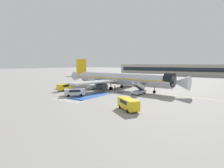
{
  "coord_description": "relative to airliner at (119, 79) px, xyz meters",
  "views": [
    {
      "loc": [
        30.22,
        -47.87,
        8.31
      ],
      "look_at": [
        -2.77,
        -0.56,
        1.71
      ],
      "focal_mm": 28.0,
      "sensor_mm": 36.0,
      "label": 1
    }
  ],
  "objects": [
    {
      "name": "apron_walkway_bar_6",
      "position": [
        3.61,
        -21.2,
        -3.49
      ],
      "size": [
        0.44,
        3.6,
        0.01
      ],
      "primitive_type": "cube",
      "color": "silver",
      "rests_on": "ground_plane"
    },
    {
      "name": "ground_plane",
      "position": [
        0.61,
        -0.45,
        -3.5
      ],
      "size": [
        600.0,
        600.0,
        0.0
      ],
      "primitive_type": "plane",
      "color": "gray"
    },
    {
      "name": "apron_stand_patch_blue",
      "position": [
        0.61,
        -14.36,
        -3.49
      ],
      "size": [
        4.92,
        12.76,
        0.01
      ],
      "primitive_type": "cube",
      "color": "#2856A8",
      "rests_on": "ground_plane"
    },
    {
      "name": "ground_crew_0",
      "position": [
        -2.65,
        -4.66,
        -2.59
      ],
      "size": [
        0.43,
        0.48,
        1.59
      ],
      "rotation": [
        0.0,
        0.0,
        5.32
      ],
      "color": "#2D2D33",
      "rests_on": "ground_plane"
    },
    {
      "name": "service_van_0",
      "position": [
        -2.74,
        -17.15,
        -2.34
      ],
      "size": [
        4.73,
        5.03,
        1.91
      ],
      "rotation": [
        0.0,
        0.0,
        2.42
      ],
      "color": "silver",
      "rests_on": "ground_plane"
    },
    {
      "name": "service_van_1",
      "position": [
        -12.35,
        -12.59,
        -2.22
      ],
      "size": [
        2.41,
        4.76,
        2.13
      ],
      "rotation": [
        0.0,
        0.0,
        3.28
      ],
      "color": "yellow",
      "rests_on": "ground_plane"
    },
    {
      "name": "boarding_stairs_forward",
      "position": [
        9.67,
        -5.17,
        -2.54
      ],
      "size": [
        2.52,
        5.35,
        3.74
      ],
      "rotation": [
        0.0,
        0.0,
        -0.07
      ],
      "color": "#ADB2BA",
      "rests_on": "ground_plane"
    },
    {
      "name": "ground_crew_1",
      "position": [
        0.95,
        -3.92,
        -2.42
      ],
      "size": [
        0.28,
        0.46,
        1.85
      ],
      "rotation": [
        0.0,
        0.0,
        1.7
      ],
      "color": "#2D2D33",
      "rests_on": "ground_plane"
    },
    {
      "name": "fuel_tanker",
      "position": [
        -5.96,
        20.96,
        -1.75
      ],
      "size": [
        9.25,
        3.74,
        3.46
      ],
      "rotation": [
        0.0,
        0.0,
        -1.72
      ],
      "color": "#38383D",
      "rests_on": "ground_plane"
    },
    {
      "name": "apron_leadline_yellow",
      "position": [
        0.61,
        -0.04,
        -3.49
      ],
      "size": [
        77.95,
        5.41,
        0.01
      ],
      "primitive_type": "cube",
      "rotation": [
        0.0,
        0.0,
        -1.64
      ],
      "color": "gold",
      "rests_on": "ground_plane"
    },
    {
      "name": "terminal_building",
      "position": [
        7.29,
        87.98,
        0.57
      ],
      "size": [
        115.26,
        12.1,
        8.13
      ],
      "color": "#B2AD9E",
      "rests_on": "ground_plane"
    },
    {
      "name": "boarding_stairs_aft",
      "position": [
        -7.35,
        -4.03,
        -2.53
      ],
      "size": [
        2.52,
        5.35,
        3.82
      ],
      "rotation": [
        0.0,
        0.0,
        -0.07
      ],
      "color": "#ADB2BA",
      "rests_on": "ground_plane"
    },
    {
      "name": "airliner",
      "position": [
        0.0,
        0.0,
        0.0
      ],
      "size": [
        44.47,
        33.41,
        10.28
      ],
      "rotation": [
        0.0,
        0.0,
        -1.64
      ],
      "color": "silver",
      "rests_on": "ground_plane"
    },
    {
      "name": "apron_walkway_bar_5",
      "position": [
        2.41,
        -21.2,
        -3.49
      ],
      "size": [
        0.44,
        3.6,
        0.01
      ],
      "primitive_type": "cube",
      "color": "silver",
      "rests_on": "ground_plane"
    },
    {
      "name": "apron_walkway_bar_1",
      "position": [
        -2.39,
        -21.2,
        -3.49
      ],
      "size": [
        0.44,
        3.6,
        0.01
      ],
      "primitive_type": "cube",
      "color": "silver",
      "rests_on": "ground_plane"
    },
    {
      "name": "apron_walkway_bar_0",
      "position": [
        -3.59,
        -21.2,
        -3.49
      ],
      "size": [
        0.44,
        3.6,
        0.01
      ],
      "primitive_type": "cube",
      "color": "silver",
      "rests_on": "ground_plane"
    },
    {
      "name": "apron_walkway_bar_4",
      "position": [
        1.21,
        -21.2,
        -3.49
      ],
      "size": [
        0.44,
        3.6,
        0.01
      ],
      "primitive_type": "cube",
      "color": "silver",
      "rests_on": "ground_plane"
    },
    {
      "name": "baggage_cart",
      "position": [
        3.54,
        -4.57,
        -3.24
      ],
      "size": [
        2.41,
        2.98,
        0.87
      ],
      "rotation": [
        0.0,
        0.0,
        0.41
      ],
      "color": "gray",
      "rests_on": "ground_plane"
    },
    {
      "name": "apron_walkway_bar_2",
      "position": [
        -1.19,
        -21.2,
        -3.49
      ],
      "size": [
        0.44,
        3.6,
        0.01
      ],
      "primitive_type": "cube",
      "color": "silver",
      "rests_on": "ground_plane"
    },
    {
      "name": "service_van_2",
      "position": [
        15.57,
        -21.3,
        -2.24
      ],
      "size": [
        5.44,
        4.54,
        2.09
      ],
      "rotation": [
        0.0,
        0.0,
        0.98
      ],
      "color": "yellow",
      "rests_on": "ground_plane"
    },
    {
      "name": "apron_walkway_bar_3",
      "position": [
        0.01,
        -21.2,
        -3.49
      ],
      "size": [
        0.44,
        3.6,
        0.01
      ],
      "primitive_type": "cube",
      "color": "silver",
      "rests_on": "ground_plane"
    }
  ]
}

